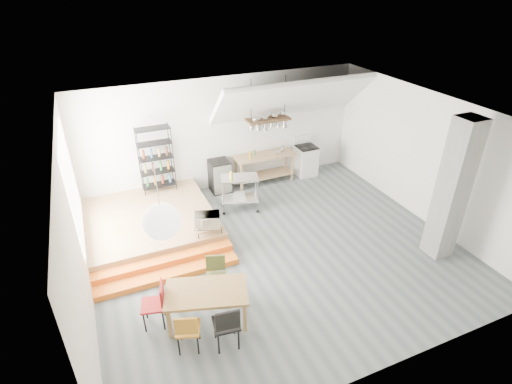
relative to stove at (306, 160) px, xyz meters
name	(u,v)px	position (x,y,z in m)	size (l,w,h in m)	color
floor	(277,250)	(-2.50, -3.16, -0.48)	(8.00, 8.00, 0.00)	#505A5D
wall_back	(224,134)	(-2.50, 0.34, 1.12)	(8.00, 0.04, 3.20)	silver
wall_left	(75,232)	(-6.50, -3.16, 1.12)	(0.04, 7.00, 3.20)	silver
wall_right	(425,158)	(1.50, -3.16, 1.12)	(0.04, 7.00, 3.20)	silver
ceiling	(281,116)	(-2.50, -3.16, 2.72)	(8.00, 7.00, 0.02)	white
slope_ceiling	(292,99)	(-0.70, -0.26, 2.07)	(4.40, 1.80, 0.15)	white
window_pane	(72,185)	(-6.48, -1.66, 1.32)	(0.02, 2.50, 2.20)	white
platform	(151,222)	(-5.00, -1.16, -0.28)	(3.00, 3.00, 0.40)	#99754C
step_lower	(169,275)	(-5.00, -3.11, -0.41)	(3.00, 0.35, 0.13)	orange
step_upper	(165,262)	(-5.00, -2.76, -0.35)	(3.00, 0.35, 0.27)	orange
concrete_column	(452,191)	(0.80, -4.66, 1.12)	(0.50, 0.50, 3.20)	slate
kitchen_counter	(264,163)	(-1.40, -0.01, 0.15)	(1.80, 0.60, 0.91)	#99754C
stove	(306,160)	(0.00, 0.00, 0.00)	(0.60, 0.60, 1.18)	white
pot_rack	(269,122)	(-1.37, -0.23, 1.50)	(1.20, 0.50, 1.43)	#3F2B19
wire_shelving	(156,158)	(-4.50, 0.04, 0.85)	(0.88, 0.38, 1.80)	black
microwave_shelf	(208,227)	(-3.90, -2.41, 0.07)	(0.60, 0.40, 0.16)	#99754C
paper_lantern	(162,222)	(-5.16, -4.35, 1.72)	(0.60, 0.60, 0.60)	white
dining_table	(206,294)	(-4.58, -4.52, 0.13)	(1.62, 1.20, 0.69)	olive
chair_mustard	(187,329)	(-5.08, -5.06, 0.03)	(0.50, 0.50, 0.86)	#B5781F
chair_black	(227,324)	(-4.46, -5.26, 0.08)	(0.48, 0.48, 0.93)	black
chair_olive	(216,273)	(-4.22, -3.95, 0.03)	(0.50, 0.50, 0.86)	#545E2C
chair_red	(157,301)	(-5.42, -4.27, 0.06)	(0.50, 0.50, 0.90)	#A71718
rolling_cart	(240,189)	(-2.63, -1.16, 0.14)	(1.08, 0.79, 0.96)	silver
mini_fridge	(220,176)	(-2.79, 0.04, -0.01)	(0.55, 0.55, 0.94)	black
microwave	(207,220)	(-3.90, -2.41, 0.24)	(0.56, 0.38, 0.31)	beige
bowl	(277,152)	(-1.02, -0.06, 0.45)	(0.20, 0.20, 0.05)	silver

